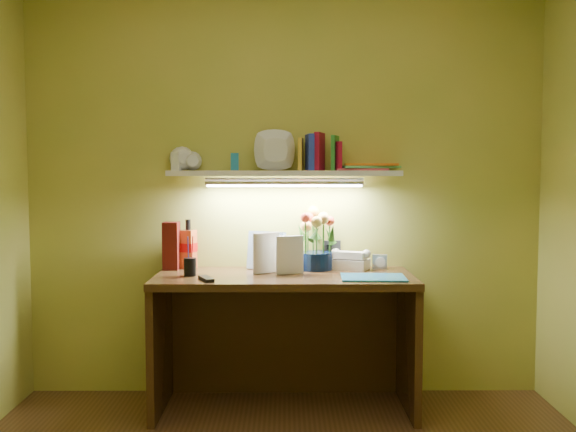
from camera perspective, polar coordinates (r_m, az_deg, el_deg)
The scene contains 13 objects.
desk at distance 3.58m, azimuth -0.32°, elevation -11.17°, with size 1.40×0.60×0.75m, color #341D0E.
flower_bouquet at distance 3.66m, azimuth 2.42°, elevation -2.08°, with size 0.22×0.22×0.35m, color #0A1838, non-canonical shape.
telephone at distance 3.70m, azimuth 5.61°, elevation -3.83°, with size 0.19×0.15×0.12m, color #F1E0CE, non-canonical shape.
desk_clock at distance 3.73m, azimuth 8.16°, elevation -4.04°, with size 0.08×0.04×0.08m, color #B3B3B8.
whisky_bottle at distance 3.75m, azimuth -8.85°, elevation -2.47°, with size 0.08×0.08×0.28m, color #C24B20, non-canonical shape.
whisky_box at distance 3.72m, azimuth -10.33°, elevation -2.62°, with size 0.09×0.09×0.27m, color #4E0F0B.
pen_cup at distance 3.49m, azimuth -8.70°, elevation -3.94°, with size 0.07×0.07×0.16m, color black.
art_card at distance 3.66m, azimuth -1.95°, elevation -3.09°, with size 0.22×0.04×0.22m, color white, non-canonical shape.
tv_remote at distance 3.34m, azimuth -7.29°, elevation -5.54°, with size 0.04×0.16×0.02m, color black.
blue_folder at distance 3.41m, azimuth 7.58°, elevation -5.43°, with size 0.33×0.25×0.01m, color teal.
desk_book_a at distance 3.48m, azimuth -3.10°, elevation -3.39°, with size 0.17×0.02×0.23m, color beige.
desk_book_b at distance 3.48m, azimuth -1.04°, elevation -3.53°, with size 0.15×0.02×0.21m, color silver.
wall_shelf at distance 3.64m, azimuth -0.60°, elevation 4.43°, with size 1.31×0.30×0.24m.
Camera 1 is at (0.01, -2.25, 1.31)m, focal length 40.00 mm.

